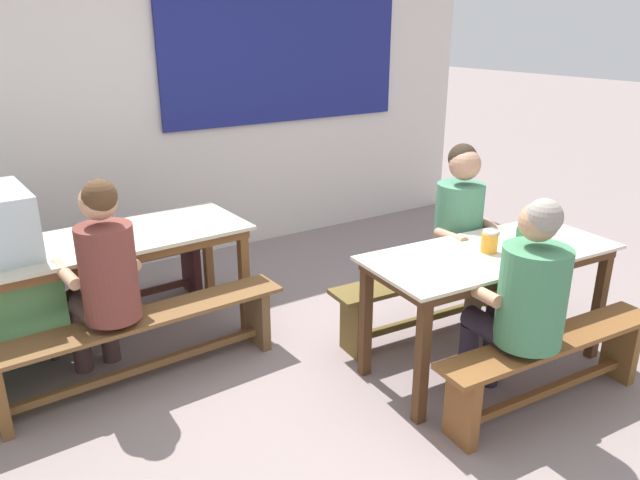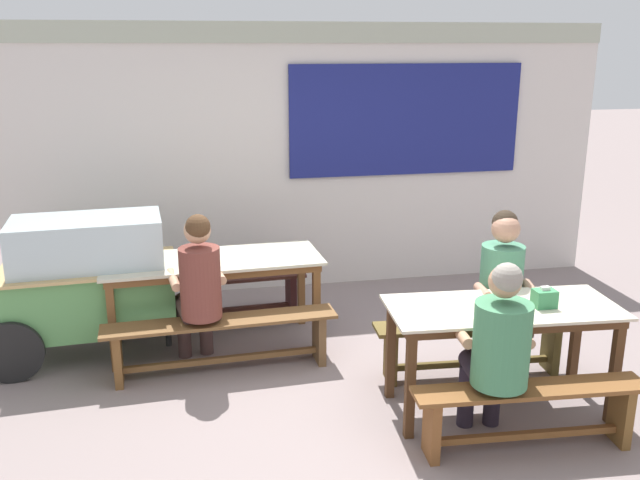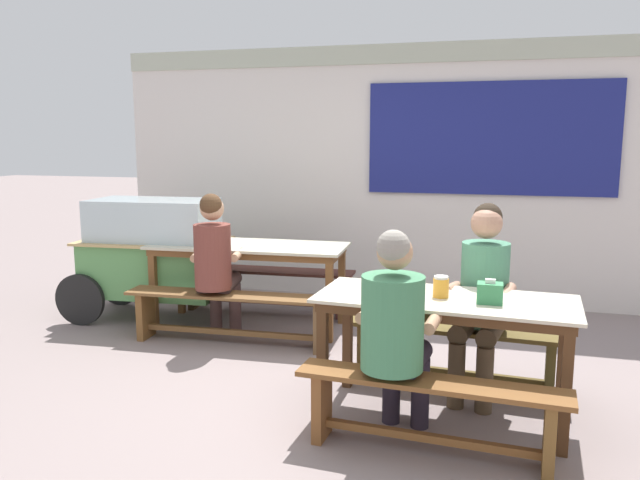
{
  "view_description": "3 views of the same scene",
  "coord_description": "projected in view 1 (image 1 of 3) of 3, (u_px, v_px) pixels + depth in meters",
  "views": [
    {
      "loc": [
        -1.9,
        -2.46,
        2.05
      ],
      "look_at": [
        -0.06,
        0.41,
        0.81
      ],
      "focal_mm": 33.71,
      "sensor_mm": 36.0,
      "label": 1
    },
    {
      "loc": [
        -1.32,
        -4.24,
        2.49
      ],
      "look_at": [
        -0.26,
        1.01,
        0.95
      ],
      "focal_mm": 38.75,
      "sensor_mm": 36.0,
      "label": 2
    },
    {
      "loc": [
        1.0,
        -4.01,
        1.75
      ],
      "look_at": [
        -0.32,
        0.81,
        0.92
      ],
      "focal_mm": 35.28,
      "sensor_mm": 36.0,
      "label": 3
    }
  ],
  "objects": [
    {
      "name": "backdrop_wall",
      "position": [
        190.0,
        100.0,
        5.25
      ],
      "size": [
        6.13,
        0.23,
        2.68
      ],
      "color": "silver",
      "rests_on": "ground_plane"
    },
    {
      "name": "ground_plane",
      "position": [
        365.0,
        384.0,
        3.61
      ],
      "size": [
        40.0,
        40.0,
        0.0
      ],
      "primitive_type": "plane",
      "color": "gray"
    },
    {
      "name": "condiment_jar",
      "position": [
        490.0,
        242.0,
        3.52
      ],
      "size": [
        0.1,
        0.1,
        0.13
      ],
      "color": "orange",
      "rests_on": "dining_table_near"
    },
    {
      "name": "person_left_back_turned",
      "position": [
        104.0,
        275.0,
        3.37
      ],
      "size": [
        0.46,
        0.58,
        1.28
      ],
      "color": "#4C3532",
      "rests_on": "ground_plane"
    },
    {
      "name": "bench_far_front",
      "position": [
        142.0,
        338.0,
        3.54
      ],
      "size": [
        1.81,
        0.37,
        0.44
      ],
      "color": "brown",
      "rests_on": "ground_plane"
    },
    {
      "name": "person_right_near_table",
      "position": [
        464.0,
        230.0,
        4.03
      ],
      "size": [
        0.48,
        0.58,
        1.31
      ],
      "color": "#4B3B28",
      "rests_on": "ground_plane"
    },
    {
      "name": "dining_table_far",
      "position": [
        107.0,
        250.0,
        3.8
      ],
      "size": [
        1.82,
        0.78,
        0.78
      ],
      "color": "beige",
      "rests_on": "ground_plane"
    },
    {
      "name": "bench_near_front",
      "position": [
        550.0,
        362.0,
        3.3
      ],
      "size": [
        1.5,
        0.34,
        0.44
      ],
      "color": "brown",
      "rests_on": "ground_plane"
    },
    {
      "name": "dining_table_near",
      "position": [
        490.0,
        264.0,
        3.59
      ],
      "size": [
        1.6,
        0.76,
        0.78
      ],
      "color": "beige",
      "rests_on": "ground_plane"
    },
    {
      "name": "bench_near_back",
      "position": [
        432.0,
        292.0,
        4.15
      ],
      "size": [
        1.54,
        0.36,
        0.44
      ],
      "color": "brown",
      "rests_on": "ground_plane"
    },
    {
      "name": "bench_far_back",
      "position": [
        92.0,
        280.0,
        4.32
      ],
      "size": [
        1.78,
        0.39,
        0.44
      ],
      "color": "#502A23",
      "rests_on": "ground_plane"
    },
    {
      "name": "person_near_front",
      "position": [
        523.0,
        297.0,
        3.12
      ],
      "size": [
        0.49,
        0.57,
        1.26
      ],
      "color": "#27202C",
      "rests_on": "ground_plane"
    },
    {
      "name": "tissue_box",
      "position": [
        531.0,
        236.0,
        3.62
      ],
      "size": [
        0.15,
        0.11,
        0.15
      ],
      "color": "#378450",
      "rests_on": "dining_table_near"
    }
  ]
}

